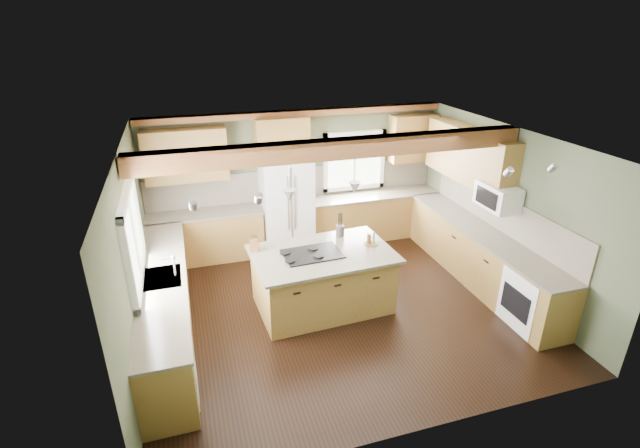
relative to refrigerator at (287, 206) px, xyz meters
name	(u,v)px	position (x,y,z in m)	size (l,w,h in m)	color
floor	(339,306)	(0.30, -2.12, -0.90)	(5.60, 5.60, 0.00)	black
ceiling	(342,141)	(0.30, -2.12, 1.70)	(5.60, 5.60, 0.00)	silver
wall_back	(297,178)	(0.30, 0.38, 0.40)	(5.60, 5.60, 0.00)	#475139
wall_left	(133,257)	(-2.50, -2.12, 0.40)	(5.00, 5.00, 0.00)	#475139
wall_right	(505,209)	(3.10, -2.12, 0.40)	(5.00, 5.00, 0.00)	#475139
ceiling_beam	(339,149)	(0.30, -2.02, 1.57)	(5.55, 0.26, 0.26)	brown
soffit_trim	(297,113)	(0.30, 0.28, 1.64)	(5.55, 0.20, 0.10)	brown
backsplash_back	(297,183)	(0.30, 0.36, 0.31)	(5.58, 0.03, 0.58)	brown
backsplash_right	(501,213)	(3.08, -2.07, 0.31)	(0.03, 3.70, 0.58)	brown
base_cab_back_left	(207,237)	(-1.49, 0.08, -0.46)	(2.02, 0.60, 0.88)	brown
counter_back_left	(204,214)	(-1.49, 0.08, 0.00)	(2.06, 0.64, 0.04)	#464133
base_cab_back_right	(373,216)	(1.79, 0.08, -0.46)	(2.62, 0.60, 0.88)	brown
counter_back_right	(374,195)	(1.79, 0.08, 0.00)	(2.66, 0.64, 0.04)	#464133
base_cab_left	(166,307)	(-2.20, -2.07, -0.46)	(0.60, 3.70, 0.88)	brown
counter_left	(162,278)	(-2.20, -2.07, 0.00)	(0.64, 3.74, 0.04)	#464133
base_cab_right	(480,257)	(2.80, -2.07, -0.46)	(0.60, 3.70, 0.88)	brown
counter_right	(484,232)	(2.80, -2.07, 0.00)	(0.64, 3.74, 0.04)	#464133
upper_cab_back_left	(185,155)	(-1.69, 0.21, 1.05)	(1.40, 0.35, 0.90)	brown
upper_cab_over_fridge	(282,137)	(0.00, 0.21, 1.25)	(0.96, 0.35, 0.70)	brown
upper_cab_right	(469,156)	(2.92, -1.22, 1.05)	(0.35, 2.20, 0.90)	brown
upper_cab_back_corner	(412,138)	(2.60, 0.21, 1.05)	(0.90, 0.35, 0.90)	brown
window_left	(131,237)	(-2.48, -2.07, 0.65)	(0.04, 1.60, 1.05)	white
window_back	(354,161)	(1.45, 0.36, 0.65)	(1.10, 0.04, 1.00)	white
sink	(162,278)	(-2.20, -2.07, 0.01)	(0.50, 0.65, 0.03)	#262628
faucet	(174,267)	(-2.02, -2.07, 0.15)	(0.02, 0.02, 0.28)	#B2B2B7
dishwasher	(168,370)	(-2.19, -3.37, -0.47)	(0.60, 0.60, 0.84)	white
oven	(533,299)	(2.79, -3.37, -0.47)	(0.60, 0.72, 0.84)	white
microwave	(498,196)	(2.88, -2.17, 0.65)	(0.40, 0.70, 0.38)	white
pendant_left	(289,195)	(-0.41, -2.05, 0.98)	(0.18, 0.18, 0.16)	#B2B2B7
pendant_right	(355,187)	(0.55, -1.99, 0.98)	(0.18, 0.18, 0.16)	#B2B2B7
refrigerator	(287,206)	(0.00, 0.00, 0.00)	(0.90, 0.74, 1.80)	white
island	(323,281)	(0.07, -2.02, -0.46)	(1.93, 1.18, 0.88)	brown
island_top	(323,254)	(0.07, -2.02, 0.00)	(2.06, 1.31, 0.04)	#464133
cooktop	(312,254)	(-0.09, -2.03, 0.03)	(0.84, 0.56, 0.02)	black
knife_block	(254,245)	(-0.88, -1.67, 0.12)	(0.13, 0.09, 0.21)	brown
utensil_crock	(340,231)	(0.51, -1.54, 0.11)	(0.13, 0.13, 0.18)	#403933
bottle_tray	(371,238)	(0.86, -1.97, 0.12)	(0.21, 0.21, 0.20)	brown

